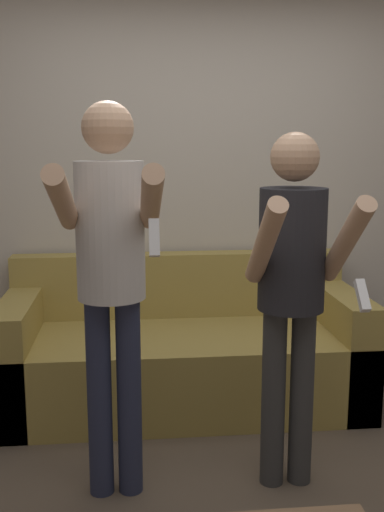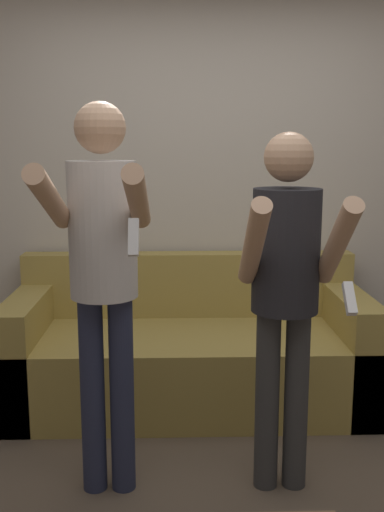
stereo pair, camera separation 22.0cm
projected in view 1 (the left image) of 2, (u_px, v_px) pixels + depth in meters
wall_back at (200, 178)px, 3.97m from camera, size 6.40×0.06×2.70m
couch at (184, 354)px, 3.68m from camera, size 2.15×0.90×0.87m
person_standing_left at (111, 260)px, 2.54m from camera, size 0.41×0.70×1.75m
person_standing_right at (292, 276)px, 2.64m from camera, size 0.42×0.60×1.62m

